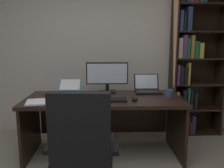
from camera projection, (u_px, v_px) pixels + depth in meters
wall_back at (101, 39)px, 3.48m from camera, size 4.67×0.12×2.86m
desk at (104, 111)px, 2.83m from camera, size 1.85×0.80×0.73m
bookshelf at (192, 59)px, 3.34m from camera, size 0.75×0.32×2.28m
office_chair at (83, 157)px, 1.91m from camera, size 0.63×0.60×1.01m
monitor at (107, 77)px, 2.95m from camera, size 0.54×0.16×0.39m
laptop at (147, 88)px, 3.00m from camera, size 0.33×0.30×0.22m
keyboard at (108, 100)px, 2.55m from camera, size 0.42×0.15×0.02m
computer_mouse at (135, 99)px, 2.56m from camera, size 0.06×0.10×0.04m
reading_stand_with_book at (70, 86)px, 3.00m from camera, size 0.28×0.24×0.15m
open_binder at (49, 102)px, 2.48m from camera, size 0.53×0.35×0.02m
notepad at (80, 96)px, 2.74m from camera, size 0.18×0.23×0.01m
pen at (82, 96)px, 2.74m from camera, size 0.14×0.03×0.01m
coffee_mug at (169, 93)px, 2.74m from camera, size 0.09×0.09×0.09m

